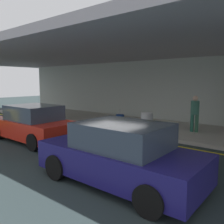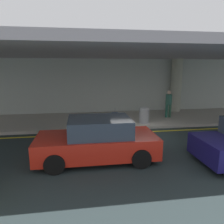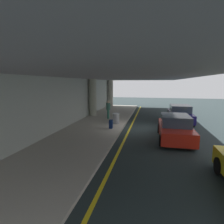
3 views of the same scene
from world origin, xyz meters
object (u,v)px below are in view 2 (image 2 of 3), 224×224
(support_column_far_left, at_px, (176,85))
(traveler_with_luggage, at_px, (169,102))
(suitcase_upright_primary, at_px, (115,118))
(car_red, at_px, (98,140))
(trash_bin_steel, at_px, (144,115))

(support_column_far_left, xyz_separation_m, traveler_with_luggage, (-1.33, -1.92, -0.86))
(support_column_far_left, distance_m, suitcase_upright_primary, 5.89)
(traveler_with_luggage, bearing_deg, suitcase_upright_primary, -141.64)
(car_red, xyz_separation_m, suitcase_upright_primary, (1.32, 4.26, -0.25))
(trash_bin_steel, bearing_deg, suitcase_upright_primary, 178.14)
(suitcase_upright_primary, xyz_separation_m, trash_bin_steel, (1.64, -0.05, 0.11))
(traveler_with_luggage, bearing_deg, support_column_far_left, 77.25)
(support_column_far_left, relative_size, traveler_with_luggage, 2.17)
(suitcase_upright_primary, bearing_deg, trash_bin_steel, 3.33)
(traveler_with_luggage, bearing_deg, trash_bin_steel, -128.00)
(traveler_with_luggage, relative_size, suitcase_upright_primary, 1.87)
(car_red, relative_size, suitcase_upright_primary, 4.56)
(trash_bin_steel, bearing_deg, support_column_far_left, 43.10)
(support_column_far_left, bearing_deg, traveler_with_luggage, -124.73)
(car_red, bearing_deg, suitcase_upright_primary, -111.40)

